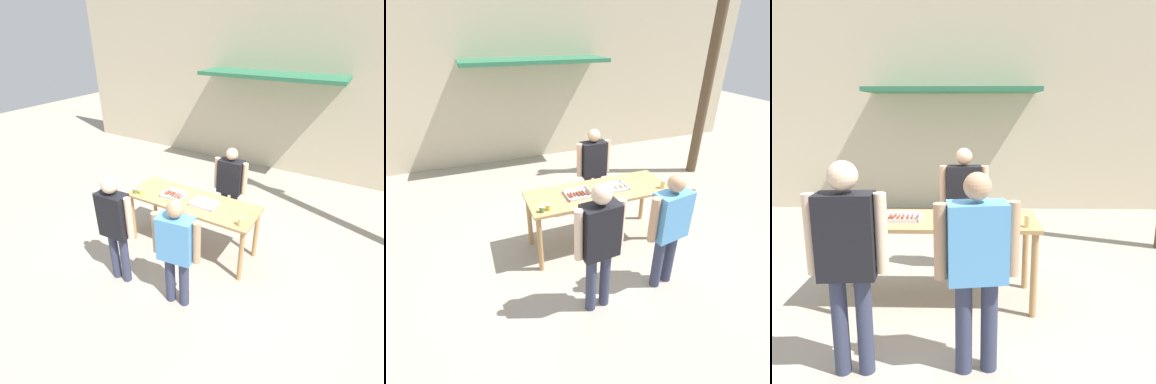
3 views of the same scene
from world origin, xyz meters
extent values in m
plane|color=#A39989|center=(0.00, 0.00, 0.00)|extent=(24.00, 24.00, 0.00)
cube|color=beige|center=(0.00, 4.00, 2.25)|extent=(12.00, 0.12, 4.50)
cube|color=#2D704C|center=(0.00, 3.45, 2.40)|extent=(3.20, 1.00, 0.08)
cube|color=tan|center=(0.00, 0.00, 0.90)|extent=(2.12, 0.76, 0.04)
cylinder|color=tan|center=(-1.00, -0.31, 0.44)|extent=(0.07, 0.07, 0.88)
cylinder|color=tan|center=(1.00, -0.31, 0.44)|extent=(0.07, 0.07, 0.88)
cylinder|color=tan|center=(-1.00, 0.31, 0.44)|extent=(0.07, 0.07, 0.88)
cylinder|color=tan|center=(1.00, 0.31, 0.44)|extent=(0.07, 0.07, 0.88)
cube|color=silver|center=(-0.33, -0.02, 0.92)|extent=(0.37, 0.32, 0.01)
cube|color=silver|center=(-0.33, -0.17, 0.94)|extent=(0.37, 0.01, 0.03)
cube|color=silver|center=(-0.33, 0.14, 0.94)|extent=(0.37, 0.01, 0.03)
cube|color=silver|center=(-0.51, -0.02, 0.94)|extent=(0.01, 0.32, 0.03)
cube|color=silver|center=(-0.15, -0.02, 0.94)|extent=(0.01, 0.32, 0.03)
cylinder|color=brown|center=(-0.47, -0.01, 0.94)|extent=(0.03, 0.12, 0.03)
cylinder|color=brown|center=(-0.43, -0.01, 0.94)|extent=(0.04, 0.13, 0.03)
cylinder|color=brown|center=(-0.38, -0.01, 0.94)|extent=(0.03, 0.11, 0.02)
cylinder|color=brown|center=(-0.33, -0.02, 0.94)|extent=(0.04, 0.13, 0.03)
cylinder|color=brown|center=(-0.28, -0.02, 0.94)|extent=(0.04, 0.14, 0.03)
cylinder|color=brown|center=(-0.24, -0.01, 0.94)|extent=(0.04, 0.14, 0.02)
cylinder|color=brown|center=(-0.19, -0.02, 0.94)|extent=(0.04, 0.15, 0.02)
cube|color=silver|center=(0.23, -0.02, 0.92)|extent=(0.40, 0.30, 0.01)
cube|color=silver|center=(0.23, -0.16, 0.94)|extent=(0.40, 0.01, 0.03)
cube|color=silver|center=(0.23, 0.13, 0.94)|extent=(0.40, 0.01, 0.03)
cube|color=silver|center=(0.03, -0.02, 0.94)|extent=(0.01, 0.30, 0.03)
cube|color=silver|center=(0.42, -0.02, 0.94)|extent=(0.01, 0.30, 0.03)
ellipsoid|color=#D6B77F|center=(0.09, -0.01, 0.95)|extent=(0.06, 0.11, 0.05)
ellipsoid|color=#D6B77F|center=(0.18, -0.01, 0.95)|extent=(0.06, 0.10, 0.04)
ellipsoid|color=#D6B77F|center=(0.27, -0.02, 0.95)|extent=(0.05, 0.10, 0.04)
ellipsoid|color=#D6B77F|center=(0.36, -0.02, 0.95)|extent=(0.07, 0.12, 0.04)
cylinder|color=#567A38|center=(-0.93, -0.27, 0.96)|extent=(0.07, 0.07, 0.07)
cylinder|color=#B2B2B7|center=(-0.93, -0.27, 1.00)|extent=(0.06, 0.06, 0.01)
cylinder|color=gold|center=(-0.84, -0.25, 0.96)|extent=(0.07, 0.07, 0.07)
cylinder|color=#B2B2B7|center=(-0.84, -0.25, 1.00)|extent=(0.06, 0.06, 0.01)
cylinder|color=#DBC67A|center=(0.93, -0.26, 0.98)|extent=(0.07, 0.07, 0.12)
cylinder|color=#232328|center=(0.19, 0.84, 0.38)|extent=(0.13, 0.13, 0.76)
cylinder|color=#232328|center=(0.38, 0.84, 0.38)|extent=(0.13, 0.13, 0.76)
cube|color=black|center=(0.28, 0.84, 1.06)|extent=(0.42, 0.24, 0.60)
sphere|color=#DBAD89|center=(0.28, 0.84, 1.47)|extent=(0.20, 0.20, 0.20)
cylinder|color=#DBAD89|center=(0.02, 0.84, 1.07)|extent=(0.09, 0.09, 0.57)
cylinder|color=#DBAD89|center=(0.54, 0.84, 1.07)|extent=(0.09, 0.09, 0.57)
cylinder|color=#333851|center=(-0.43, -1.16, 0.40)|extent=(0.12, 0.12, 0.81)
cylinder|color=#333851|center=(-0.62, -1.17, 0.40)|extent=(0.12, 0.12, 0.81)
cube|color=black|center=(-0.53, -1.17, 1.13)|extent=(0.43, 0.26, 0.64)
sphere|color=beige|center=(-0.53, -1.17, 1.57)|extent=(0.22, 0.22, 0.22)
cylinder|color=beige|center=(-0.27, -1.15, 1.14)|extent=(0.09, 0.09, 0.61)
cylinder|color=beige|center=(-0.78, -1.19, 1.14)|extent=(0.09, 0.09, 0.61)
cylinder|color=#333851|center=(0.53, -1.10, 0.38)|extent=(0.13, 0.13, 0.77)
cylinder|color=#333851|center=(0.33, -1.13, 0.38)|extent=(0.13, 0.13, 0.77)
cube|color=#5193D1|center=(0.43, -1.12, 1.07)|extent=(0.47, 0.30, 0.61)
sphere|color=tan|center=(0.43, -1.12, 1.49)|extent=(0.21, 0.21, 0.21)
cylinder|color=tan|center=(0.70, -1.08, 1.08)|extent=(0.10, 0.10, 0.58)
cylinder|color=tan|center=(0.16, -1.15, 1.08)|extent=(0.10, 0.10, 0.58)
cylinder|color=brown|center=(3.25, 1.68, 2.76)|extent=(0.22, 0.22, 5.53)
camera|label=1|loc=(2.08, -3.53, 3.31)|focal=28.00mm
camera|label=2|loc=(-1.68, -3.50, 3.01)|focal=28.00mm
camera|label=3|loc=(0.40, -3.74, 2.02)|focal=35.00mm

